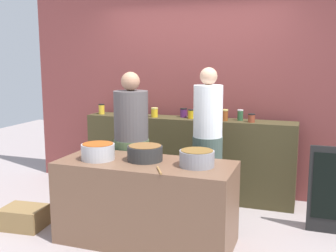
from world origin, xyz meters
The scene contains 21 objects.
ground centered at (0.00, 0.00, 0.00)m, with size 12.00×12.00×0.00m, color #A29392.
storefront_wall centered at (0.00, 1.45, 1.50)m, with size 4.80×0.12×3.00m, color brown.
display_shelf centered at (0.00, 1.10, 0.52)m, with size 2.70×0.36×1.03m, color #403820.
prep_table centered at (0.00, -0.30, 0.40)m, with size 1.70×0.70×0.81m, color brown.
preserve_jar_0 centered at (-1.21, 1.07, 1.10)m, with size 0.08×0.08×0.14m.
preserve_jar_1 centered at (-0.91, 1.15, 1.09)m, with size 0.09×0.09×0.11m.
preserve_jar_2 centered at (-0.78, 1.10, 1.09)m, with size 0.09×0.09×0.12m.
preserve_jar_3 centered at (-0.43, 1.04, 1.09)m, with size 0.09×0.09×0.12m.
preserve_jar_4 centered at (-0.07, 1.16, 1.09)m, with size 0.09×0.09×0.12m.
preserve_jar_5 centered at (0.05, 1.09, 1.09)m, with size 0.09×0.09×0.11m.
preserve_jar_6 centered at (0.49, 1.04, 1.10)m, with size 0.08×0.08×0.14m.
preserve_jar_7 centered at (0.66, 1.13, 1.10)m, with size 0.07×0.07×0.13m.
preserve_jar_8 centered at (0.81, 1.03, 1.08)m, with size 0.08×0.08×0.10m.
cooking_pot_left centered at (-0.47, -0.36, 0.88)m, with size 0.32×0.32×0.16m.
cooking_pot_center centered at (-0.03, -0.25, 0.88)m, with size 0.34×0.34×0.15m.
cooking_pot_right centered at (0.50, -0.28, 0.88)m, with size 0.32×0.32×0.15m.
wooden_spoon centered at (0.24, -0.56, 0.81)m, with size 0.02×0.02×0.22m, color #9E703D.
cook_with_tongs centered at (-0.41, 0.27, 0.73)m, with size 0.40×0.40×1.64m.
cook_in_cap centered at (0.41, 0.51, 0.77)m, with size 0.33×0.33×1.69m.
bread_crate centered at (-1.35, -0.43, 0.11)m, with size 0.44×0.34×0.23m, color olive.
chalkboard_sign centered at (1.75, 0.50, 0.46)m, with size 0.55×0.05×0.91m.
Camera 1 is at (1.44, -3.73, 1.78)m, focal length 42.93 mm.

